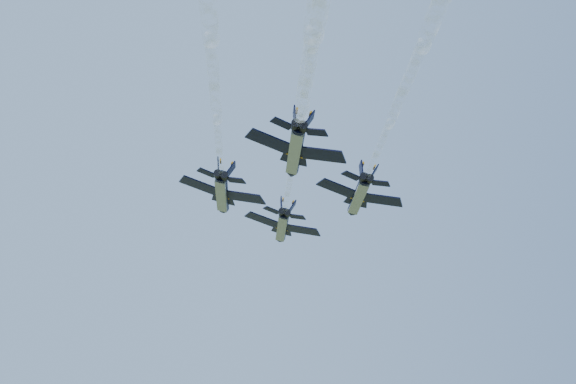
{
  "coord_description": "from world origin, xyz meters",
  "views": [
    {
      "loc": [
        -10.53,
        -88.01,
        72.79
      ],
      "look_at": [
        1.16,
        4.27,
        106.65
      ],
      "focal_mm": 45.0,
      "sensor_mm": 36.0,
      "label": 1
    }
  ],
  "objects": [
    {
      "name": "smoke_trail_lead",
      "position": [
        -1.41,
        -29.91,
        105.65
      ],
      "size": [
        5.99,
        61.8,
        2.32
      ],
      "rotation": [
        0.0,
        0.25,
        -0.07
      ],
      "color": "white"
    },
    {
      "name": "jet_lead",
      "position": [
        1.88,
        16.98,
        105.61
      ],
      "size": [
        11.7,
        15.41,
        4.19
      ],
      "rotation": [
        0.0,
        0.25,
        -0.07
      ],
      "color": "black"
    },
    {
      "name": "jet_slot",
      "position": [
        -0.11,
        -12.31,
        105.61
      ],
      "size": [
        11.7,
        15.41,
        4.19
      ],
      "rotation": [
        0.0,
        0.25,
        -0.07
      ],
      "color": "black"
    },
    {
      "name": "jet_left",
      "position": [
        -7.84,
        3.21,
        105.61
      ],
      "size": [
        11.7,
        15.41,
        4.19
      ],
      "rotation": [
        0.0,
        0.25,
        -0.07
      ],
      "color": "black"
    },
    {
      "name": "jet_right",
      "position": [
        10.51,
        1.95,
        105.61
      ],
      "size": [
        11.7,
        15.41,
        4.19
      ],
      "rotation": [
        0.0,
        0.25,
        -0.07
      ],
      "color": "black"
    }
  ]
}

